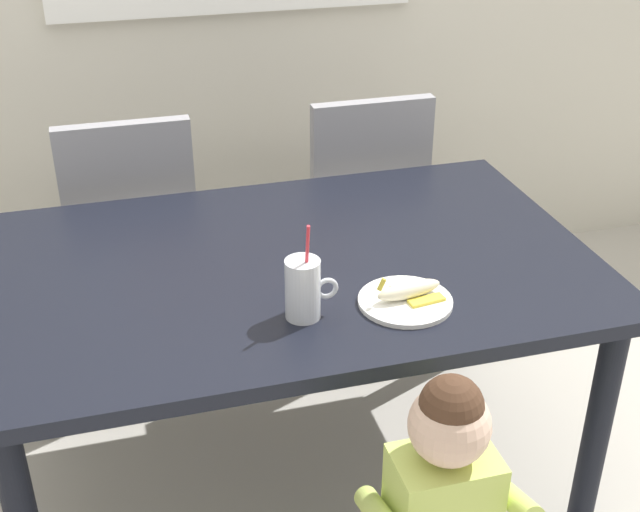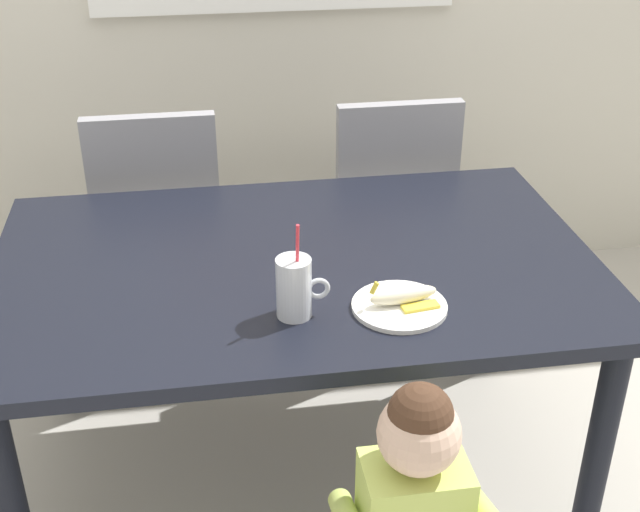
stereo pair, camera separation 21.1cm
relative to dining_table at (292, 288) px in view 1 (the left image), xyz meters
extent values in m
plane|color=#B7B2A8|center=(0.00, 0.00, -0.67)|extent=(24.00, 24.00, 0.00)
cube|color=black|center=(0.00, 0.00, 0.07)|extent=(1.60, 1.02, 0.04)
cylinder|color=black|center=(0.72, -0.43, -0.31)|extent=(0.07, 0.07, 0.71)
cylinder|color=black|center=(-0.72, 0.43, -0.31)|extent=(0.07, 0.07, 0.71)
cylinder|color=black|center=(0.72, 0.43, -0.31)|extent=(0.07, 0.07, 0.71)
cube|color=gray|center=(-0.38, 0.81, -0.22)|extent=(0.44, 0.44, 0.06)
cube|color=gray|center=(-0.38, 0.61, 0.05)|extent=(0.42, 0.05, 0.48)
cylinder|color=black|center=(-0.19, 1.00, -0.46)|extent=(0.04, 0.04, 0.42)
cylinder|color=black|center=(-0.57, 1.00, -0.46)|extent=(0.04, 0.04, 0.42)
cylinder|color=black|center=(-0.19, 0.62, -0.46)|extent=(0.04, 0.04, 0.42)
cylinder|color=black|center=(-0.57, 0.62, -0.46)|extent=(0.04, 0.04, 0.42)
cube|color=gray|center=(0.43, 0.81, -0.22)|extent=(0.44, 0.44, 0.06)
cube|color=gray|center=(0.43, 0.61, 0.05)|extent=(0.42, 0.05, 0.48)
cylinder|color=black|center=(0.62, 1.00, -0.46)|extent=(0.04, 0.04, 0.42)
cylinder|color=black|center=(0.24, 1.00, -0.46)|extent=(0.04, 0.04, 0.42)
cylinder|color=black|center=(0.62, 0.62, -0.46)|extent=(0.04, 0.04, 0.42)
cylinder|color=black|center=(0.24, 0.62, -0.46)|extent=(0.04, 0.04, 0.42)
cube|color=#C6DB66|center=(0.15, -0.70, -0.18)|extent=(0.22, 0.15, 0.30)
sphere|color=beige|center=(0.15, -0.70, 0.06)|extent=(0.17, 0.17, 0.17)
sphere|color=#472D1E|center=(0.15, -0.70, 0.11)|extent=(0.13, 0.13, 0.13)
cylinder|color=#C6DB66|center=(0.29, -0.72, -0.15)|extent=(0.05, 0.24, 0.13)
cylinder|color=silver|center=(-0.04, -0.27, 0.16)|extent=(0.08, 0.08, 0.15)
cylinder|color=beige|center=(-0.04, -0.27, 0.13)|extent=(0.07, 0.07, 0.08)
torus|color=silver|center=(0.02, -0.27, 0.15)|extent=(0.06, 0.01, 0.06)
cylinder|color=#E5333F|center=(-0.03, -0.28, 0.23)|extent=(0.01, 0.05, 0.22)
cylinder|color=white|center=(0.21, -0.28, 0.09)|extent=(0.23, 0.23, 0.01)
ellipsoid|color=#F4EAC6|center=(0.22, -0.28, 0.12)|extent=(0.17, 0.07, 0.04)
cube|color=yellow|center=(0.26, -0.31, 0.10)|extent=(0.09, 0.04, 0.01)
cube|color=yellow|center=(0.24, -0.24, 0.10)|extent=(0.09, 0.04, 0.01)
cylinder|color=yellow|center=(0.15, -0.29, 0.15)|extent=(0.03, 0.02, 0.03)
camera|label=1|loc=(-0.44, -1.88, 1.16)|focal=46.90mm
camera|label=2|loc=(-0.24, -1.93, 1.16)|focal=46.90mm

